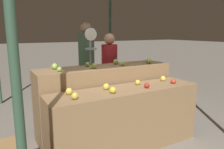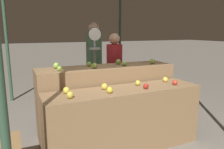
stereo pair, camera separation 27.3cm
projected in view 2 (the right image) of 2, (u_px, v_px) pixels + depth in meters
ground_plane at (124, 148)px, 3.11m from camera, size 60.00×60.00×0.00m
display_counter_front at (124, 119)px, 3.02m from camera, size 2.17×0.55×0.86m
display_counter_back at (107, 99)px, 3.53m from camera, size 2.17×0.55×1.09m
apple_front_0 at (70, 95)px, 2.52m from camera, size 0.08×0.08×0.08m
apple_front_1 at (110, 90)px, 2.73m from camera, size 0.08×0.08×0.08m
apple_front_2 at (146, 86)px, 2.94m from camera, size 0.07×0.07×0.07m
apple_front_3 at (175, 83)px, 3.15m from camera, size 0.07×0.07×0.07m
apple_front_4 at (66, 90)px, 2.72m from camera, size 0.08×0.08×0.08m
apple_front_5 at (104, 86)px, 2.91m from camera, size 0.08×0.08×0.08m
apple_front_6 at (138, 83)px, 3.13m from camera, size 0.08×0.08×0.08m
apple_front_7 at (165, 80)px, 3.34m from camera, size 0.08×0.08×0.08m
apple_back_0 at (59, 69)px, 3.00m from camera, size 0.07×0.07×0.07m
apple_back_1 at (94, 66)px, 3.21m from camera, size 0.08×0.08×0.08m
apple_back_2 at (124, 64)px, 3.43m from camera, size 0.07×0.07×0.07m
apple_back_3 at (152, 61)px, 3.65m from camera, size 0.09×0.09×0.09m
apple_back_4 at (56, 65)px, 3.21m from camera, size 0.09×0.09×0.09m
apple_back_5 at (89, 64)px, 3.40m from camera, size 0.07×0.07×0.07m
apple_back_6 at (118, 62)px, 3.61m from camera, size 0.09×0.09×0.09m
produce_scale at (95, 55)px, 3.91m from camera, size 0.24×0.20×1.70m
person_vendor_at_scale at (114, 68)px, 4.23m from camera, size 0.41×0.41×1.59m
person_customer_left at (94, 56)px, 5.08m from camera, size 0.47×0.47×1.83m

